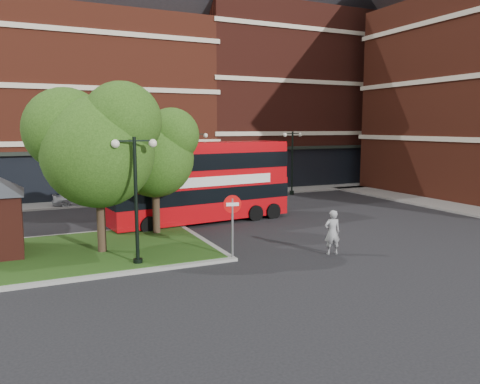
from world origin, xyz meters
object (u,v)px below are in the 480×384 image
bus (201,177)px  car_silver (80,197)px  woman (332,232)px  car_white (244,186)px

bus → car_silver: (-5.61, 8.68, -1.98)m
bus → woman: bus is taller
woman → car_white: woman is taller
bus → woman: size_ratio=5.57×
bus → car_white: bus is taller
bus → car_white: 11.34m
woman → bus: bearing=-59.6°
woman → car_silver: size_ratio=0.53×
bus → car_white: bearing=45.6°
car_silver → bus: bearing=-144.8°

